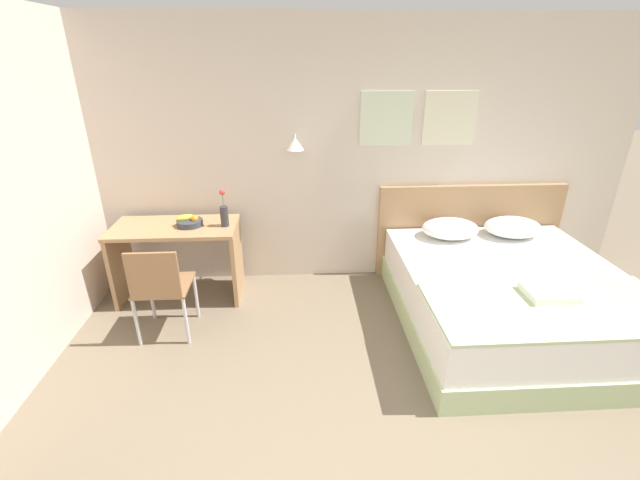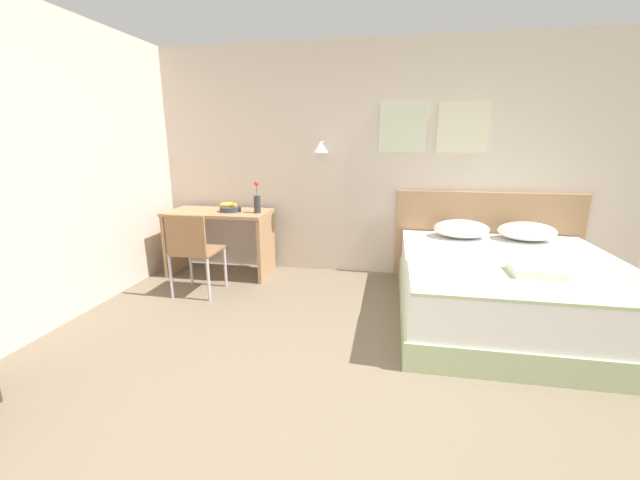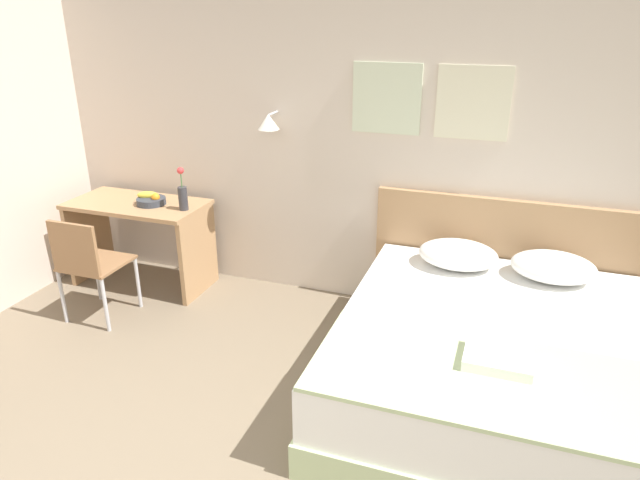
% 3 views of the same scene
% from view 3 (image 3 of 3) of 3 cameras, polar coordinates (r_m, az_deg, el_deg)
% --- Properties ---
extents(wall_back, '(5.87, 0.31, 2.65)m').
position_cam_3_polar(wall_back, '(4.60, 2.33, 9.66)').
color(wall_back, beige).
rests_on(wall_back, ground_plane).
extents(bed, '(1.89, 2.06, 0.56)m').
position_cam_3_polar(bed, '(3.78, 16.74, -11.73)').
color(bed, '#B2C693').
rests_on(bed, ground_plane).
extents(headboard, '(2.01, 0.06, 1.02)m').
position_cam_3_polar(headboard, '(4.61, 17.92, -2.18)').
color(headboard, '#A87F56').
rests_on(headboard, ground_plane).
extents(pillow_left, '(0.57, 0.43, 0.19)m').
position_cam_3_polar(pillow_left, '(4.30, 13.64, -1.41)').
color(pillow_left, white).
rests_on(pillow_left, bed).
extents(pillow_right, '(0.57, 0.43, 0.19)m').
position_cam_3_polar(pillow_right, '(4.30, 22.29, -2.50)').
color(pillow_right, white).
rests_on(pillow_right, bed).
extents(throw_blanket, '(1.83, 0.83, 0.02)m').
position_cam_3_polar(throw_blanket, '(3.12, 16.62, -13.18)').
color(throw_blanket, '#B2C693').
rests_on(throw_blanket, bed).
extents(folded_towel_near_foot, '(0.35, 0.29, 0.06)m').
position_cam_3_polar(folded_towel_near_foot, '(3.22, 17.38, -11.18)').
color(folded_towel_near_foot, white).
rests_on(folded_towel_near_foot, throw_blanket).
extents(desk, '(1.19, 0.60, 0.77)m').
position_cam_3_polar(desk, '(5.26, -17.59, 1.18)').
color(desk, '#A87F56').
rests_on(desk, ground_plane).
extents(desk_chair, '(0.45, 0.45, 0.87)m').
position_cam_3_polar(desk_chair, '(4.75, -22.26, -1.93)').
color(desk_chair, '#8E6642').
rests_on(desk_chair, ground_plane).
extents(fruit_bowl, '(0.26, 0.25, 0.10)m').
position_cam_3_polar(fruit_bowl, '(5.09, -16.54, 3.87)').
color(fruit_bowl, '#333842').
rests_on(fruit_bowl, desk).
extents(flower_vase, '(0.08, 0.08, 0.36)m').
position_cam_3_polar(flower_vase, '(4.84, -13.57, 4.42)').
color(flower_vase, '#333338').
rests_on(flower_vase, desk).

